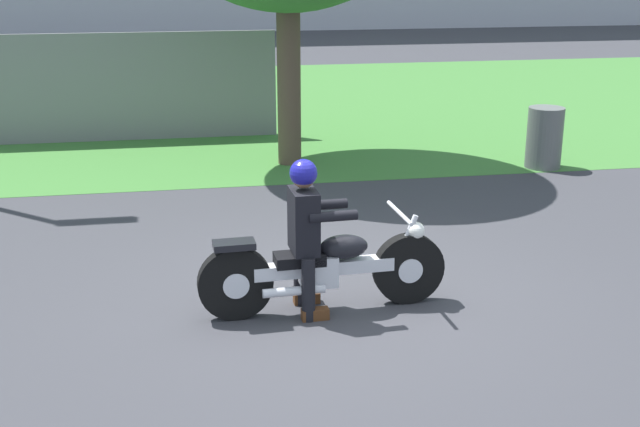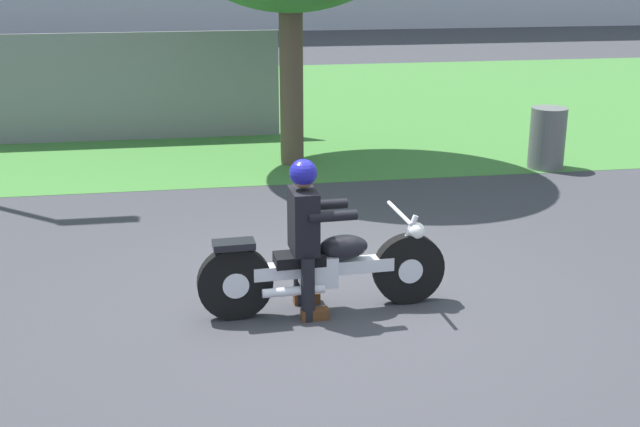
{
  "view_description": "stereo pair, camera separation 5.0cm",
  "coord_description": "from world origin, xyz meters",
  "views": [
    {
      "loc": [
        -1.34,
        -6.91,
        3.11
      ],
      "look_at": [
        -0.15,
        -0.04,
        0.85
      ],
      "focal_mm": 46.03,
      "sensor_mm": 36.0,
      "label": 1
    },
    {
      "loc": [
        -1.29,
        -6.91,
        3.11
      ],
      "look_at": [
        -0.15,
        -0.04,
        0.85
      ],
      "focal_mm": 46.03,
      "sensor_mm": 36.0,
      "label": 2
    }
  ],
  "objects": [
    {
      "name": "ground",
      "position": [
        0.0,
        0.0,
        0.0
      ],
      "size": [
        120.0,
        120.0,
        0.0
      ],
      "primitive_type": "plane",
      "color": "#38383D"
    },
    {
      "name": "rider_lead",
      "position": [
        -0.31,
        -0.24,
        0.82
      ],
      "size": [
        0.56,
        0.48,
        1.41
      ],
      "rotation": [
        0.0,
        0.0,
        0.05
      ],
      "color": "black",
      "rests_on": "ground"
    },
    {
      "name": "grass_verge",
      "position": [
        0.0,
        9.91,
        0.0
      ],
      "size": [
        60.0,
        12.0,
        0.01
      ],
      "primitive_type": "cube",
      "color": "#3D7533",
      "rests_on": "ground"
    },
    {
      "name": "fence_segment",
      "position": [
        -3.19,
        7.13,
        0.9
      ],
      "size": [
        7.0,
        0.06,
        1.8
      ],
      "primitive_type": "cube",
      "color": "slate",
      "rests_on": "ground"
    },
    {
      "name": "motorcycle_lead",
      "position": [
        -0.14,
        -0.24,
        0.4
      ],
      "size": [
        2.25,
        0.66,
        0.89
      ],
      "rotation": [
        0.0,
        0.0,
        0.05
      ],
      "color": "black",
      "rests_on": "ground"
    },
    {
      "name": "trash_can",
      "position": [
        3.95,
        4.19,
        0.45
      ],
      "size": [
        0.52,
        0.52,
        0.9
      ],
      "primitive_type": "cylinder",
      "color": "#595E5B",
      "rests_on": "ground"
    }
  ]
}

